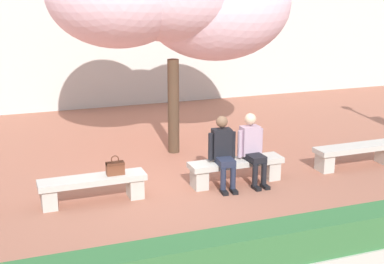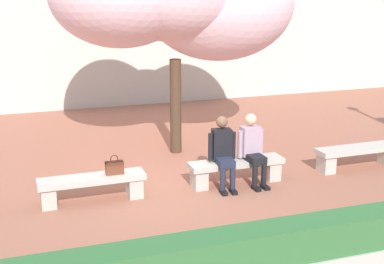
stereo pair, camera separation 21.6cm
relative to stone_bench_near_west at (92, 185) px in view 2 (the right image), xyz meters
name	(u,v)px [view 2 (the right image)]	position (x,y,z in m)	size (l,w,h in m)	color
ground_plane	(168,192)	(1.31, 0.00, -0.30)	(100.00, 100.00, 0.00)	#9E604C
stone_bench_near_west	(92,185)	(0.00, 0.00, 0.00)	(1.79, 0.43, 0.45)	#BCB7AD
stone_bench_center	(236,168)	(2.62, 0.00, 0.00)	(1.79, 0.43, 0.45)	#BCB7AD
stone_bench_near_east	(358,154)	(5.25, 0.00, 0.00)	(1.79, 0.43, 0.45)	#BCB7AD
person_seated_left	(223,149)	(2.34, -0.05, 0.40)	(0.51, 0.71, 1.29)	black
person_seated_right	(252,146)	(2.91, -0.05, 0.40)	(0.51, 0.69, 1.29)	black
handbag	(115,167)	(0.39, -0.01, 0.28)	(0.30, 0.15, 0.34)	brown
planter_hedge_foreground	(247,263)	(1.31, -3.35, 0.08)	(12.48, 0.50, 0.80)	#BCB7AD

